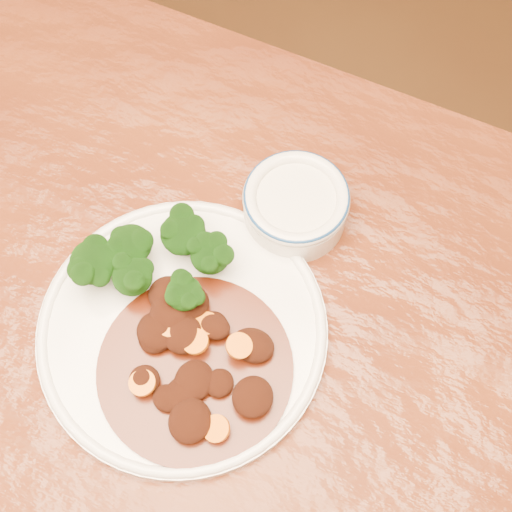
% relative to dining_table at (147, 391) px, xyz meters
% --- Properties ---
extents(ground, '(4.00, 4.00, 0.00)m').
position_rel_dining_table_xyz_m(ground, '(-0.00, 0.00, -0.67)').
color(ground, '#4B2612').
rests_on(ground, ground).
extents(dining_table, '(1.56, 1.00, 0.75)m').
position_rel_dining_table_xyz_m(dining_table, '(0.00, 0.00, 0.00)').
color(dining_table, '#602911').
rests_on(dining_table, ground).
extents(dinner_plate, '(0.30, 0.30, 0.02)m').
position_rel_dining_table_xyz_m(dinner_plate, '(0.03, 0.06, 0.09)').
color(dinner_plate, silver).
rests_on(dinner_plate, dining_table).
extents(broccoli_florets, '(0.15, 0.11, 0.05)m').
position_rel_dining_table_xyz_m(broccoli_florets, '(-0.03, 0.11, 0.12)').
color(broccoli_florets, '#7BA053').
rests_on(broccoli_florets, dinner_plate).
extents(mince_stew, '(0.20, 0.20, 0.03)m').
position_rel_dining_table_xyz_m(mince_stew, '(0.05, 0.03, 0.10)').
color(mince_stew, '#3F1406').
rests_on(mince_stew, dinner_plate).
extents(dip_bowl, '(0.12, 0.12, 0.05)m').
position_rel_dining_table_xyz_m(dip_bowl, '(0.09, 0.23, 0.11)').
color(dip_bowl, beige).
rests_on(dip_bowl, dining_table).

